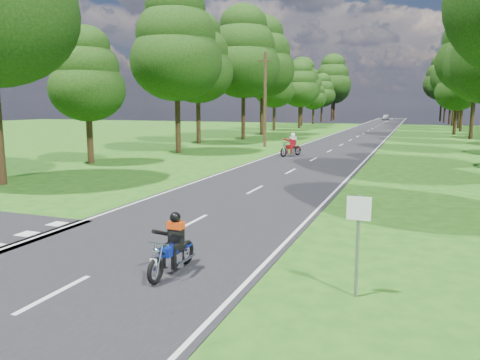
% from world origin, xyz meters
% --- Properties ---
extents(ground, '(160.00, 160.00, 0.00)m').
position_xyz_m(ground, '(0.00, 0.00, 0.00)').
color(ground, '#1F5012').
rests_on(ground, ground).
extents(main_road, '(7.00, 140.00, 0.02)m').
position_xyz_m(main_road, '(0.00, 50.00, 0.01)').
color(main_road, black).
rests_on(main_road, ground).
extents(road_markings, '(7.40, 140.00, 0.01)m').
position_xyz_m(road_markings, '(-0.14, 48.13, 0.02)').
color(road_markings, silver).
rests_on(road_markings, main_road).
extents(treeline, '(40.00, 115.35, 14.78)m').
position_xyz_m(treeline, '(1.43, 60.06, 8.25)').
color(treeline, black).
rests_on(treeline, ground).
extents(telegraph_pole, '(1.20, 0.26, 8.00)m').
position_xyz_m(telegraph_pole, '(-6.00, 28.00, 4.07)').
color(telegraph_pole, '#382616').
rests_on(telegraph_pole, ground).
extents(road_sign, '(0.45, 0.07, 2.00)m').
position_xyz_m(road_sign, '(5.50, -2.01, 1.34)').
color(road_sign, slate).
rests_on(road_sign, ground).
extents(rider_near_blue, '(0.58, 1.62, 1.34)m').
position_xyz_m(rider_near_blue, '(1.60, -2.18, 0.69)').
color(rider_near_blue, navy).
rests_on(rider_near_blue, main_road).
extents(rider_far_red, '(1.37, 2.07, 1.64)m').
position_xyz_m(rider_far_red, '(-1.91, 21.32, 0.84)').
color(rider_far_red, '#AA0D11').
rests_on(rider_far_red, main_road).
extents(distant_car, '(1.80, 4.01, 1.34)m').
position_xyz_m(distant_car, '(-0.69, 101.93, 0.69)').
color(distant_car, silver).
rests_on(distant_car, main_road).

